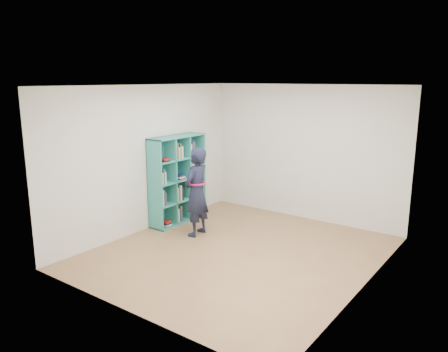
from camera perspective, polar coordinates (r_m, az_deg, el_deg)
The scene contains 9 objects.
floor at distance 7.04m, azimuth 1.85°, elevation -9.95°, with size 4.50×4.50×0.00m, color olive.
ceiling at distance 6.50m, azimuth 2.01°, elevation 11.71°, with size 4.50×4.50×0.00m, color white.
wall_left at distance 7.93m, azimuth -10.11°, elevation 2.24°, with size 0.02×4.50×2.60m, color silver.
wall_right at distance 5.80m, azimuth 18.49°, elevation -2.05°, with size 0.02×4.50×2.60m, color silver.
wall_back at distance 8.57m, azimuth 10.45°, elevation 3.00°, with size 4.00×0.02×2.60m, color silver.
wall_front at distance 5.01m, azimuth -12.77°, elevation -3.96°, with size 4.00×0.02×2.60m, color silver.
bookshelf at distance 8.33m, azimuth -6.26°, elevation -0.61°, with size 0.36×1.25×1.66m.
person at distance 7.58m, azimuth -3.62°, elevation -2.09°, with size 0.43×0.61×1.56m.
smartphone at distance 7.69m, azimuth -4.20°, elevation -1.11°, with size 0.04×0.08×0.12m.
Camera 1 is at (3.66, -5.38, 2.71)m, focal length 35.00 mm.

